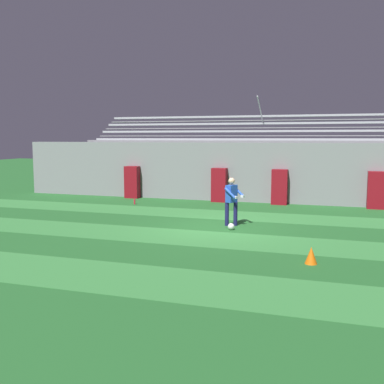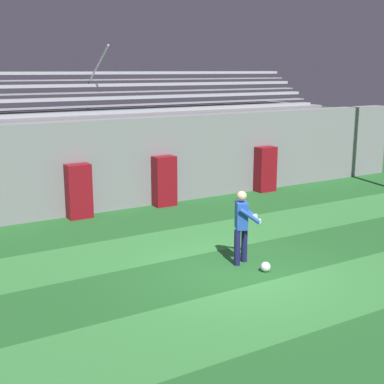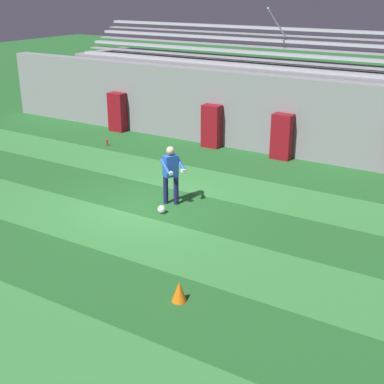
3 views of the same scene
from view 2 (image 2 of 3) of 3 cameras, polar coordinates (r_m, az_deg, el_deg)
ground_plane at (r=11.66m, az=4.79°, el=-8.59°), size 80.00×80.00×0.00m
turf_stripe_mid at (r=10.39m, az=10.58°, el=-11.53°), size 28.00×2.12×0.01m
turf_stripe_far at (r=13.61m, az=-1.29°, el=-5.33°), size 28.00×2.12×0.01m
back_wall at (r=16.80m, az=-8.14°, el=2.98°), size 24.00×0.60×2.80m
padding_pillar_gate_left at (r=15.92m, az=-11.98°, el=0.07°), size 0.70×0.44×1.60m
padding_pillar_gate_right at (r=17.02m, az=-2.96°, el=1.16°), size 0.70×0.44×1.60m
padding_pillar_far_right at (r=19.23m, az=7.84°, el=2.43°), size 0.70×0.44×1.60m
bleacher_stand at (r=18.62m, az=-10.55°, el=4.16°), size 18.00×3.35×5.03m
goalkeeper at (r=11.92m, az=5.35°, el=-3.26°), size 0.70×0.72×1.67m
soccer_ball at (r=11.75m, az=7.85°, el=-7.91°), size 0.22×0.22×0.22m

